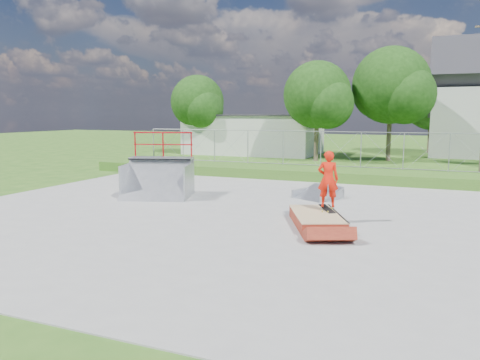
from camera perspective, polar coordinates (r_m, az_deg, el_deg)
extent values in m
plane|color=#2E5F1B|center=(14.46, 0.47, -4.61)|extent=(120.00, 120.00, 0.00)
cube|color=gray|center=(14.46, 0.47, -4.53)|extent=(20.00, 16.00, 0.04)
cube|color=#2E5F1B|center=(23.37, 9.22, 0.80)|extent=(24.00, 3.00, 0.50)
cube|color=maroon|center=(13.51, 9.29, -4.86)|extent=(2.13, 2.81, 0.35)
cube|color=tan|center=(13.47, 9.31, -4.07)|extent=(2.16, 2.83, 0.03)
cube|color=black|center=(13.87, 10.59, -3.51)|extent=(0.64, 0.77, 0.13)
imported|color=red|center=(13.73, 10.67, -0.16)|extent=(0.66, 0.50, 1.64)
cube|color=silver|center=(37.55, 1.71, 5.54)|extent=(10.00, 6.00, 3.00)
cylinder|color=brown|center=(31.98, 9.27, 4.49)|extent=(0.30, 0.30, 2.45)
sphere|color=#18390F|center=(31.95, 9.40, 10.20)|extent=(4.48, 4.48, 4.48)
sphere|color=#18390F|center=(31.20, 10.66, 9.20)|extent=(3.36, 3.36, 3.36)
cylinder|color=brown|center=(33.25, 17.67, 4.66)|extent=(0.30, 0.30, 2.80)
sphere|color=#18390F|center=(33.25, 17.95, 10.92)|extent=(5.12, 5.12, 5.12)
sphere|color=#18390F|center=(32.52, 19.51, 9.80)|extent=(3.84, 3.84, 3.84)
cylinder|color=brown|center=(37.38, -5.15, 4.94)|extent=(0.30, 0.30, 2.27)
sphere|color=#18390F|center=(37.33, -5.21, 9.48)|extent=(4.16, 4.16, 4.16)
sphere|color=#18390F|center=(36.50, -4.49, 8.70)|extent=(3.12, 3.12, 3.12)
cylinder|color=brown|center=(41.14, 22.09, 4.55)|extent=(0.30, 0.30, 2.10)
sphere|color=#18390F|center=(41.09, 22.29, 8.35)|extent=(3.84, 3.84, 3.84)
sphere|color=#18390F|center=(40.61, 23.28, 7.62)|extent=(2.88, 2.88, 2.88)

